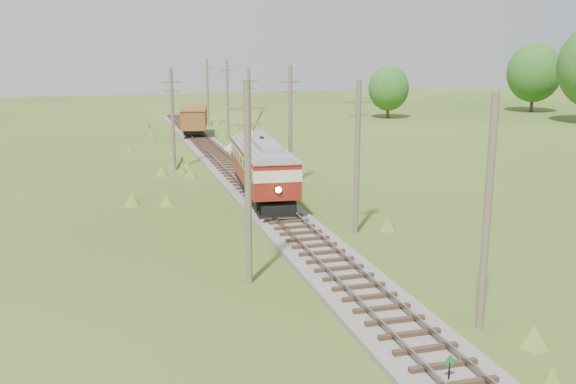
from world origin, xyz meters
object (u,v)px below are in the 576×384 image
object	(u,v)px
streetcar	(262,163)
gravel_pile	(236,146)
switch_marker	(449,368)
gondola	(194,119)

from	to	relation	value
streetcar	gravel_pile	distance (m)	21.70
switch_marker	streetcar	distance (m)	25.34
switch_marker	gondola	world-z (taller)	gondola
streetcar	gravel_pile	world-z (taller)	streetcar
switch_marker	streetcar	xyz separation A→B (m)	(0.20, 25.26, 2.02)
switch_marker	gondola	bearing A→B (deg)	89.80
streetcar	gondola	world-z (taller)	streetcar
switch_marker	gravel_pile	world-z (taller)	gravel_pile
gravel_pile	switch_marker	bearing A→B (deg)	-93.34
streetcar	gondola	size ratio (longest dim) A/B	1.41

